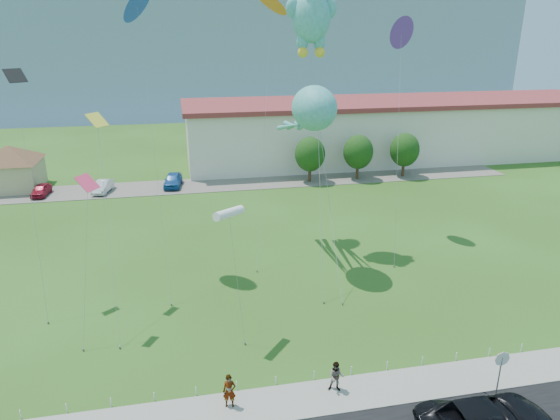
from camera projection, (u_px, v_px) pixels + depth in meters
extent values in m
plane|color=#2B4D15|center=(290.00, 366.00, 26.69)|extent=(160.00, 160.00, 0.00)
cube|color=gray|center=(302.00, 400.00, 24.13)|extent=(80.00, 2.50, 0.10)
cube|color=#59544C|center=(226.00, 184.00, 59.01)|extent=(70.00, 6.00, 0.06)
cube|color=#7491A0|center=(193.00, 51.00, 133.39)|extent=(160.00, 50.00, 25.00)
cube|color=tan|center=(12.00, 175.00, 56.76)|extent=(6.00, 6.00, 3.20)
pyramid|color=brown|center=(8.00, 154.00, 55.93)|extent=(9.20, 9.20, 1.80)
cube|color=beige|center=(401.00, 131.00, 70.95)|extent=(60.00, 14.00, 7.60)
cube|color=maroon|center=(403.00, 101.00, 69.59)|extent=(61.00, 15.00, 0.60)
cylinder|color=slate|center=(499.00, 376.00, 24.22)|extent=(0.07, 0.07, 2.20)
cylinder|color=red|center=(502.00, 359.00, 23.89)|extent=(0.76, 0.04, 0.76)
cylinder|color=white|center=(502.00, 359.00, 23.87)|extent=(0.80, 0.02, 0.80)
cylinder|color=white|center=(20.00, 414.00, 22.96)|extent=(0.05, 0.05, 0.50)
cylinder|color=white|center=(66.00, 408.00, 23.34)|extent=(0.05, 0.05, 0.50)
cylinder|color=white|center=(111.00, 402.00, 23.71)|extent=(0.05, 0.05, 0.50)
cylinder|color=white|center=(154.00, 397.00, 24.09)|extent=(0.05, 0.05, 0.50)
cylinder|color=white|center=(196.00, 391.00, 24.46)|extent=(0.05, 0.05, 0.50)
cylinder|color=white|center=(236.00, 386.00, 24.84)|extent=(0.05, 0.05, 0.50)
cylinder|color=white|center=(276.00, 380.00, 25.21)|extent=(0.05, 0.05, 0.50)
cylinder|color=white|center=(314.00, 375.00, 25.59)|extent=(0.05, 0.05, 0.50)
cylinder|color=white|center=(351.00, 370.00, 25.96)|extent=(0.05, 0.05, 0.50)
cylinder|color=white|center=(387.00, 366.00, 26.34)|extent=(0.05, 0.05, 0.50)
cylinder|color=white|center=(422.00, 361.00, 26.72)|extent=(0.05, 0.05, 0.50)
cylinder|color=white|center=(456.00, 356.00, 27.09)|extent=(0.05, 0.05, 0.50)
cylinder|color=white|center=(489.00, 352.00, 27.47)|extent=(0.05, 0.05, 0.50)
cylinder|color=white|center=(522.00, 348.00, 27.84)|extent=(0.05, 0.05, 0.50)
cylinder|color=#3F2B19|center=(310.00, 173.00, 59.61)|extent=(0.36, 0.36, 2.20)
ellipsoid|color=#14380F|center=(310.00, 154.00, 58.84)|extent=(3.60, 3.60, 4.14)
cylinder|color=#3F2B19|center=(357.00, 170.00, 60.74)|extent=(0.36, 0.36, 2.20)
ellipsoid|color=#14380F|center=(358.00, 152.00, 59.97)|extent=(3.60, 3.60, 4.14)
cylinder|color=#3F2B19|center=(403.00, 168.00, 61.86)|extent=(0.36, 0.36, 2.20)
ellipsoid|color=#14380F|center=(405.00, 150.00, 61.10)|extent=(3.60, 3.60, 4.14)
imported|color=gray|center=(229.00, 391.00, 23.42)|extent=(0.68, 0.51, 1.71)
imported|color=gray|center=(336.00, 377.00, 24.49)|extent=(0.93, 0.82, 1.60)
imported|color=maroon|center=(41.00, 190.00, 54.53)|extent=(1.79, 3.83, 1.27)
imported|color=silver|center=(103.00, 186.00, 55.71)|extent=(2.17, 4.17, 1.31)
imported|color=#1B5096|center=(173.00, 180.00, 57.75)|extent=(2.43, 4.75, 1.55)
ellipsoid|color=teal|center=(314.00, 108.00, 34.28)|extent=(3.09, 4.02, 3.09)
sphere|color=white|center=(311.00, 106.00, 32.95)|extent=(0.49, 0.49, 0.49)
sphere|color=white|center=(327.00, 105.00, 33.16)|extent=(0.49, 0.49, 0.49)
cylinder|color=slate|center=(324.00, 302.00, 32.87)|extent=(0.10, 0.10, 0.16)
cylinder|color=gray|center=(321.00, 211.00, 33.23)|extent=(0.64, 4.73, 11.03)
ellipsoid|color=teal|center=(311.00, 18.00, 36.73)|extent=(2.87, 2.44, 3.58)
ellipsoid|color=teal|center=(292.00, 8.00, 36.24)|extent=(0.99, 0.71, 1.39)
ellipsoid|color=teal|center=(330.00, 8.00, 36.78)|extent=(0.99, 0.71, 1.39)
ellipsoid|color=teal|center=(302.00, 41.00, 37.16)|extent=(0.88, 0.77, 1.43)
ellipsoid|color=teal|center=(319.00, 41.00, 37.40)|extent=(0.88, 0.77, 1.43)
sphere|color=yellow|center=(303.00, 52.00, 37.21)|extent=(0.77, 0.77, 0.77)
sphere|color=yellow|center=(320.00, 52.00, 37.46)|extent=(0.77, 0.77, 0.77)
cylinder|color=slate|center=(342.00, 304.00, 32.70)|extent=(0.10, 0.10, 0.16)
cylinder|color=gray|center=(325.00, 170.00, 35.14)|extent=(0.37, 10.75, 15.13)
cube|color=#FA3762|center=(87.00, 183.00, 27.38)|extent=(1.29, 1.29, 0.86)
cylinder|color=slate|center=(83.00, 350.00, 27.94)|extent=(0.10, 0.10, 0.16)
cylinder|color=gray|center=(85.00, 268.00, 27.68)|extent=(0.98, 2.48, 8.73)
cone|color=blue|center=(137.00, 4.00, 32.71)|extent=(1.80, 1.33, 1.33)
cylinder|color=slate|center=(171.00, 305.00, 32.60)|extent=(0.10, 0.10, 0.16)
cylinder|color=gray|center=(154.00, 155.00, 32.68)|extent=(0.94, 7.04, 18.30)
cube|color=yellow|center=(97.00, 120.00, 30.09)|extent=(1.29, 1.29, 0.86)
cylinder|color=slate|center=(120.00, 348.00, 28.14)|extent=(0.10, 0.10, 0.16)
cylinder|color=gray|center=(108.00, 231.00, 29.14)|extent=(0.76, 6.55, 11.55)
cone|color=orange|center=(271.00, 2.00, 39.21)|extent=(1.80, 1.33, 1.33)
cylinder|color=slate|center=(257.00, 271.00, 37.22)|extent=(0.10, 0.10, 0.16)
cylinder|color=gray|center=(264.00, 134.00, 38.23)|extent=(2.78, 8.51, 18.82)
cylinder|color=white|center=(229.00, 213.00, 26.92)|extent=(0.50, 2.25, 0.87)
cylinder|color=slate|center=(245.00, 343.00, 28.51)|extent=(0.10, 0.10, 0.16)
cylinder|color=gray|center=(237.00, 281.00, 27.73)|extent=(0.58, 1.15, 7.30)
cube|color=black|center=(15.00, 76.00, 29.71)|extent=(1.29, 1.29, 0.86)
cylinder|color=slate|center=(48.00, 323.00, 30.57)|extent=(0.10, 0.10, 0.16)
cylinder|color=gray|center=(32.00, 202.00, 30.16)|extent=(0.74, 4.43, 14.10)
cone|color=purple|center=(401.00, 33.00, 40.19)|extent=(1.80, 1.33, 1.33)
cylinder|color=slate|center=(394.00, 266.00, 37.98)|extent=(0.10, 0.10, 0.16)
cylinder|color=gray|center=(398.00, 147.00, 39.11)|extent=(2.76, 7.93, 16.56)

